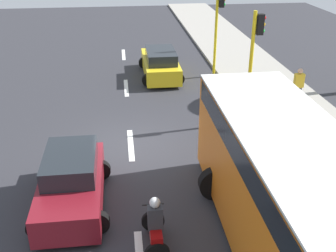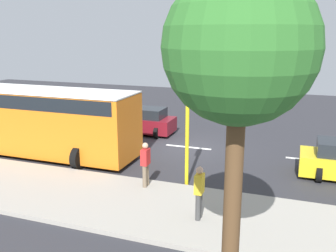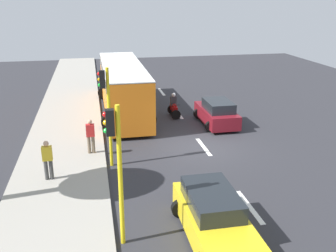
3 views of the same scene
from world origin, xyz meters
TOP-DOWN VIEW (x-y plane):
  - ground_plane at (0.00, 0.00)m, footprint 40.00×60.00m
  - sidewalk at (7.00, 0.00)m, footprint 4.00×60.00m
  - lane_stripe_mid at (0.00, 0.00)m, footprint 0.20×2.40m
  - lane_stripe_south at (0.00, 6.00)m, footprint 0.20×2.40m
  - lane_stripe_far_south at (0.00, 12.00)m, footprint 0.20×2.40m
  - car_maroon at (-1.77, -3.34)m, footprint 2.13×3.87m
  - car_yellow_cab at (1.89, 7.52)m, footprint 2.17×4.44m
  - city_bus at (3.45, -7.08)m, footprint 3.20×11.00m
  - motorcycle at (0.41, -5.41)m, footprint 0.60×1.30m
  - pedestrian_near_signal at (5.63, 0.02)m, footprint 0.40×0.24m
  - pedestrian_by_tree at (7.37, 2.53)m, footprint 0.40×0.24m
  - traffic_light_corner at (4.85, 7.25)m, footprint 0.49×0.24m
  - traffic_light_midblock at (4.85, 1.34)m, footprint 0.49×0.24m

SIDE VIEW (x-z plane):
  - ground_plane at x=0.00m, z-range -0.10..0.00m
  - lane_stripe_mid at x=0.00m, z-range 0.00..0.01m
  - lane_stripe_south at x=0.00m, z-range 0.00..0.01m
  - lane_stripe_far_south at x=0.00m, z-range 0.00..0.01m
  - sidewalk at x=7.00m, z-range 0.00..0.15m
  - motorcycle at x=0.41m, z-range -0.12..1.41m
  - car_maroon at x=-1.77m, z-range -0.05..1.47m
  - car_yellow_cab at x=1.89m, z-range -0.05..1.47m
  - pedestrian_near_signal at x=5.63m, z-range 0.21..1.90m
  - pedestrian_by_tree at x=7.37m, z-range 0.21..1.90m
  - city_bus at x=3.45m, z-range 0.27..3.43m
  - traffic_light_corner at x=4.85m, z-range 0.68..5.18m
  - traffic_light_midblock at x=4.85m, z-range 0.68..5.18m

